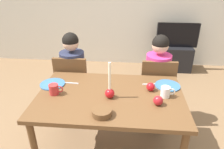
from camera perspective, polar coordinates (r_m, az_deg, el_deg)
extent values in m
cube|color=beige|center=(4.33, 2.97, 19.64)|extent=(6.40, 0.10, 2.60)
cube|color=brown|center=(2.02, -0.50, -6.09)|extent=(1.40, 0.90, 0.04)
cylinder|color=brown|center=(2.67, -13.56, -7.54)|extent=(0.06, 0.06, 0.71)
cylinder|color=brown|center=(2.59, 14.81, -8.91)|extent=(0.06, 0.06, 0.71)
cube|color=brown|center=(2.85, -9.87, -3.10)|extent=(0.40, 0.40, 0.04)
cube|color=brown|center=(2.58, -11.25, -0.34)|extent=(0.40, 0.04, 0.45)
cylinder|color=brown|center=(3.07, -5.69, -5.35)|extent=(0.04, 0.04, 0.41)
cylinder|color=brown|center=(3.14, -11.82, -4.98)|extent=(0.04, 0.04, 0.41)
cylinder|color=brown|center=(2.79, -6.94, -9.02)|extent=(0.04, 0.04, 0.41)
cylinder|color=brown|center=(2.87, -13.66, -8.49)|extent=(0.04, 0.04, 0.41)
cube|color=brown|center=(2.78, 11.63, -4.03)|extent=(0.40, 0.40, 0.04)
cube|color=brown|center=(2.51, 12.52, -1.29)|extent=(0.40, 0.04, 0.45)
cylinder|color=brown|center=(3.07, 14.12, -6.13)|extent=(0.04, 0.04, 0.41)
cylinder|color=brown|center=(3.03, 7.73, -5.96)|extent=(0.04, 0.04, 0.41)
cylinder|color=brown|center=(2.79, 15.05, -9.89)|extent=(0.04, 0.04, 0.41)
cylinder|color=brown|center=(2.75, 7.96, -9.77)|extent=(0.04, 0.04, 0.41)
cube|color=#33384C|center=(2.91, -9.80, -7.10)|extent=(0.28, 0.28, 0.45)
cylinder|color=#282D47|center=(2.68, -10.55, 1.20)|extent=(0.30, 0.30, 0.48)
sphere|color=tan|center=(2.56, -11.21, 8.41)|extent=(0.19, 0.19, 0.19)
sphere|color=black|center=(2.55, -11.27, 9.05)|extent=(0.19, 0.19, 0.19)
cube|color=#33384C|center=(2.85, 11.35, -8.10)|extent=(0.28, 0.28, 0.45)
cylinder|color=#D1337A|center=(2.62, 12.25, 0.32)|extent=(0.30, 0.30, 0.48)
sphere|color=tan|center=(2.48, 13.03, 7.69)|extent=(0.19, 0.19, 0.19)
sphere|color=black|center=(2.47, 13.10, 8.35)|extent=(0.19, 0.19, 0.19)
cube|color=black|center=(4.39, 16.59, 4.33)|extent=(0.64, 0.40, 0.48)
cube|color=black|center=(4.24, 17.41, 10.21)|extent=(0.79, 0.04, 0.46)
cube|color=black|center=(4.24, 17.42, 10.20)|extent=(0.76, 0.05, 0.46)
sphere|color=red|center=(1.95, -0.75, -5.15)|extent=(0.09, 0.09, 0.09)
cylinder|color=#EFE5C6|center=(1.86, -0.78, -0.48)|extent=(0.02, 0.02, 0.27)
cylinder|color=teal|center=(2.27, -15.89, -2.50)|extent=(0.26, 0.26, 0.01)
cylinder|color=teal|center=(2.23, 14.90, -2.92)|extent=(0.26, 0.26, 0.01)
cylinder|color=#B72D2D|center=(2.08, -15.56, -3.91)|extent=(0.09, 0.09, 0.10)
torus|color=#B72D2D|center=(2.06, -14.07, -3.89)|extent=(0.07, 0.01, 0.07)
cylinder|color=white|center=(2.02, 14.33, -4.60)|extent=(0.09, 0.09, 0.10)
torus|color=white|center=(2.03, 15.90, -4.52)|extent=(0.07, 0.01, 0.07)
cube|color=silver|center=(2.25, -11.35, -2.28)|extent=(0.18, 0.02, 0.01)
cube|color=silver|center=(2.22, 10.61, -2.59)|extent=(0.18, 0.04, 0.01)
cylinder|color=brown|center=(1.74, -2.79, -10.24)|extent=(0.16, 0.16, 0.05)
sphere|color=#B6121A|center=(2.10, 10.47, -3.31)|extent=(0.08, 0.08, 0.08)
sphere|color=#AC1A22|center=(1.90, 12.44, -6.94)|extent=(0.09, 0.09, 0.09)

